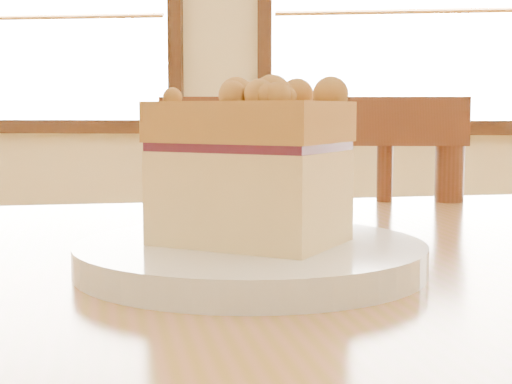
% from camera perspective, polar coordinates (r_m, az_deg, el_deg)
% --- Properties ---
extents(plate, '(0.24, 0.24, 0.02)m').
position_cam_1_polar(plate, '(0.53, -0.41, -4.80)').
color(plate, white).
rests_on(plate, cafe_table_main).
extents(cake_slice, '(0.14, 0.12, 0.11)m').
position_cam_1_polar(cake_slice, '(0.52, -0.62, 2.13)').
color(cake_slice, '#FBDD8E').
rests_on(cake_slice, plate).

